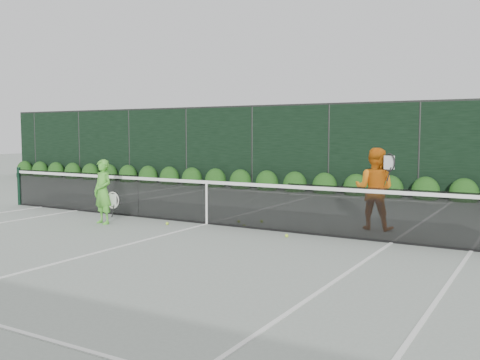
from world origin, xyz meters
The scene contains 8 objects.
ground centered at (0.00, 0.00, 0.00)m, with size 80.00×80.00×0.00m, color gray.
tennis_net centered at (-0.02, 0.00, 0.53)m, with size 12.90×0.10×1.07m.
player_woman centered at (-2.04, -1.12, 0.72)m, with size 0.64×0.44×1.45m.
player_man centered at (3.42, 1.24, 0.87)m, with size 0.92×0.68×1.73m.
court_lines centered at (0.00, 0.00, 0.01)m, with size 11.03×23.83×0.01m.
windscreen_fence centered at (0.00, -2.71, 1.51)m, with size 32.00×21.07×3.06m.
hedge_row centered at (0.00, 7.15, 0.23)m, with size 31.66×0.65×0.94m.
tennis_balls centered at (0.79, 0.06, 0.03)m, with size 2.97×1.39×0.07m.
Camera 1 is at (6.62, -9.84, 2.03)m, focal length 40.00 mm.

